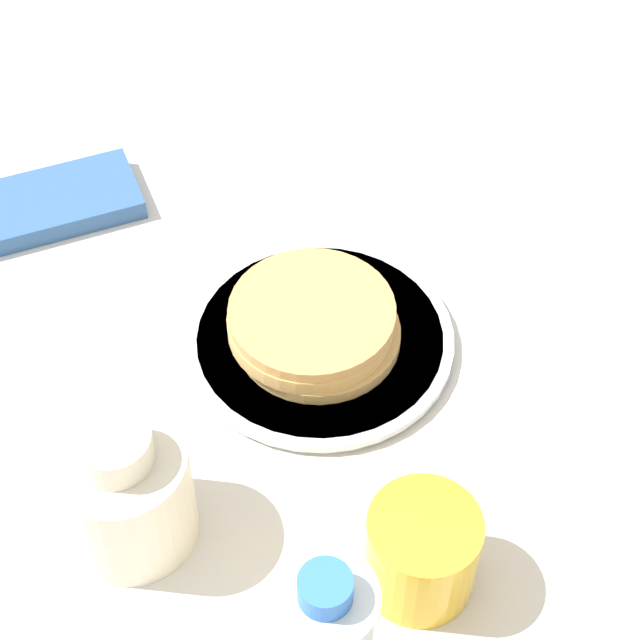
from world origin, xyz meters
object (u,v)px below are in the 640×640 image
object	(u,v)px
plate	(320,340)
pancake_stack	(313,324)
cream_jug	(126,492)
juice_glass	(421,552)

from	to	relation	value
plate	pancake_stack	xyz separation A→B (m)	(0.01, 0.00, 0.02)
plate	cream_jug	bearing A→B (deg)	61.53
pancake_stack	cream_jug	bearing A→B (deg)	62.38
juice_glass	cream_jug	size ratio (longest dim) A/B	0.66
plate	pancake_stack	distance (m)	0.02
plate	pancake_stack	size ratio (longest dim) A/B	1.56
plate	cream_jug	size ratio (longest dim) A/B	1.88
juice_glass	cream_jug	bearing A→B (deg)	-1.42
juice_glass	pancake_stack	bearing A→B (deg)	-61.06
cream_jug	pancake_stack	bearing A→B (deg)	-117.62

